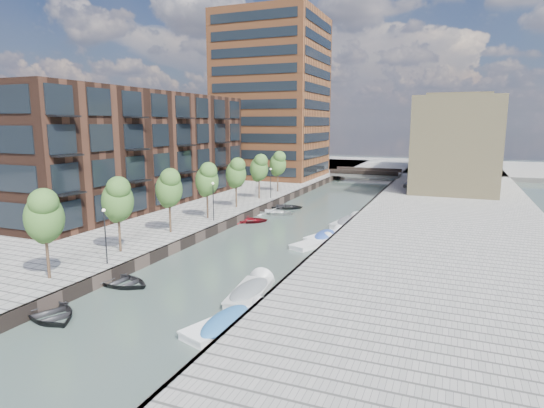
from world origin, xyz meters
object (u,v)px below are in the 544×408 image
Objects in this scene: sloop_0 at (50,317)px; motorboat_3 at (327,236)px; sloop_4 at (285,209)px; motorboat_0 at (232,322)px; motorboat_4 at (349,222)px; sloop_3 at (275,214)px; tree_1 at (118,199)px; tree_6 at (278,163)px; motorboat_1 at (252,290)px; sloop_2 at (249,222)px; car at (411,183)px; tree_3 at (207,179)px; tree_4 at (236,172)px; tree_5 at (259,167)px; bridge at (366,174)px; tree_0 at (44,215)px; tree_2 at (169,187)px; motorboat_2 at (316,244)px; sloop_1 at (121,285)px.

sloop_0 is 0.90× the size of motorboat_3.
motorboat_0 is (9.57, -34.34, 0.22)m from sloop_4.
motorboat_3 is at bearing -94.76° from motorboat_4.
tree_1 is at bearing 168.73° from sloop_3.
tree_6 is 20.36m from motorboat_4.
motorboat_1 is 23.32m from motorboat_4.
tree_6 is 1.10× the size of motorboat_3.
tree_6 is 1.34× the size of sloop_2.
tree_6 is at bearing -126.68° from car.
car is (18.25, 33.65, -3.69)m from tree_3.
tree_1 is 1.34× the size of sloop_2.
tree_4 is 7.00m from tree_5.
sloop_0 is at bearing -94.27° from bridge.
tree_0 and tree_5 have the same top height.
sloop_0 is (3.20, -17.00, -5.31)m from tree_2.
tree_6 is 1.22× the size of sloop_3.
tree_1 is at bearing -97.93° from bridge.
bridge is 40.28m from motorboat_4.
bridge is 2.92× the size of sloop_2.
tree_2 is 16.03m from motorboat_3.
sloop_3 is at bearing 27.84° from tree_4.
motorboat_2 is 36.78m from car.
motorboat_3 is (-0.26, 21.16, -0.02)m from motorboat_0.
sloop_4 is (4.10, 6.32, -5.31)m from tree_4.
tree_6 is 27.59m from motorboat_2.
motorboat_0 is 0.98× the size of motorboat_4.
car is (5.17, 36.38, 1.53)m from motorboat_2.
tree_4 and tree_6 have the same top height.
tree_6 is at bearing -108.10° from bridge.
motorboat_1 is at bearing -77.82° from car.
tree_5 is 19.95m from motorboat_3.
sloop_1 is 31.42m from sloop_4.
motorboat_2 is 0.95× the size of motorboat_3.
tree_1 reaches higher than car.
sloop_1 is 27.34m from motorboat_4.
tree_5 is at bearing 112.76° from motorboat_1.
motorboat_4 is (0.32, 28.13, 0.01)m from motorboat_0.
tree_1 is at bearing 170.28° from motorboat_1.
tree_1 is 1.00× the size of tree_4.
tree_2 is 18.09m from sloop_0.
motorboat_4 reaches higher than sloop_4.
motorboat_4 is at bearing -82.16° from bridge.
tree_1 is 18.90m from sloop_2.
sloop_1 is (3.43, -4.10, -5.31)m from tree_1.
sloop_4 is at bearing -29.43° from sloop_2.
sloop_4 is at bearing 72.88° from tree_3.
sloop_1 is (3.43, -11.10, -5.31)m from tree_2.
tree_2 reaches higher than sloop_2.
bridge is 2.66× the size of sloop_3.
motorboat_1 is at bearing -67.24° from tree_5.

